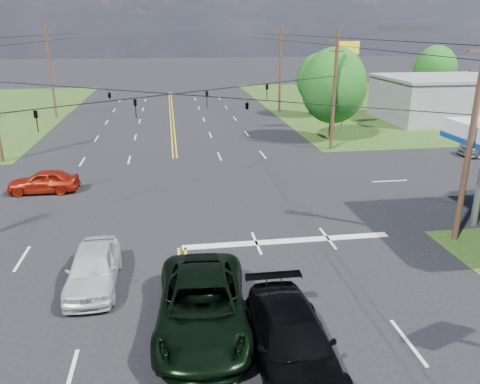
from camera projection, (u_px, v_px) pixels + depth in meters
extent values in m
plane|color=black|center=(178.00, 192.00, 29.04)|extent=(280.00, 280.00, 0.00)
cube|color=#224616|center=(429.00, 103.00, 63.85)|extent=(46.00, 48.00, 0.03)
cube|color=silver|center=(287.00, 241.00, 22.28)|extent=(10.00, 0.50, 0.02)
cube|color=slate|center=(448.00, 100.00, 51.21)|extent=(14.00, 10.00, 4.40)
cylinder|color=#3B2519|center=(470.00, 143.00, 20.91)|extent=(0.28, 0.28, 9.50)
cylinder|color=#3B2519|center=(334.00, 92.00, 37.70)|extent=(0.28, 0.28, 9.50)
cube|color=#3B2519|center=(338.00, 40.00, 36.39)|extent=(1.60, 0.12, 0.12)
cube|color=#3B2519|center=(337.00, 51.00, 36.66)|extent=(1.20, 0.10, 0.10)
cylinder|color=#3B2519|center=(51.00, 72.00, 51.66)|extent=(0.28, 0.28, 10.00)
cube|color=#3B2519|center=(46.00, 32.00, 50.27)|extent=(1.60, 0.12, 0.12)
cube|color=#3B2519|center=(47.00, 40.00, 50.54)|extent=(1.20, 0.10, 0.10)
cylinder|color=#3B2519|center=(280.00, 69.00, 55.34)|extent=(0.28, 0.28, 10.00)
cube|color=#3B2519|center=(281.00, 32.00, 53.95)|extent=(1.60, 0.12, 0.12)
cube|color=#3B2519|center=(281.00, 39.00, 54.22)|extent=(1.20, 0.10, 0.10)
imported|color=black|center=(37.00, 121.00, 22.12)|extent=(0.17, 0.21, 1.05)
imported|color=black|center=(136.00, 109.00, 25.60)|extent=(0.17, 0.21, 1.05)
imported|color=black|center=(207.00, 100.00, 28.88)|extent=(0.17, 0.21, 1.05)
imported|color=black|center=(267.00, 92.00, 32.36)|extent=(0.17, 0.21, 1.05)
imported|color=black|center=(109.00, 94.00, 29.12)|extent=(1.24, 0.26, 0.50)
imported|color=black|center=(247.00, 105.00, 25.18)|extent=(1.24, 0.26, 0.50)
cylinder|color=black|center=(406.00, 41.00, 26.07)|extent=(0.04, 100.00, 0.04)
cylinder|color=black|center=(405.00, 53.00, 26.26)|extent=(0.04, 100.00, 0.04)
cylinder|color=#3B2519|center=(331.00, 123.00, 41.67)|extent=(0.36, 0.36, 3.30)
ellipsoid|color=#16551A|center=(334.00, 86.00, 40.60)|extent=(5.70, 5.70, 6.60)
cylinder|color=#3B2519|center=(317.00, 104.00, 53.29)|extent=(0.36, 0.36, 2.86)
ellipsoid|color=#16551A|center=(319.00, 79.00, 52.36)|extent=(4.94, 4.94, 5.72)
cylinder|color=#3B2519|center=(432.00, 93.00, 61.33)|extent=(0.36, 0.36, 3.08)
ellipsoid|color=#16551A|center=(435.00, 70.00, 60.33)|extent=(5.32, 5.32, 6.16)
imported|color=black|center=(202.00, 305.00, 15.55)|extent=(3.44, 6.67, 1.80)
imported|color=black|center=(292.00, 341.00, 13.88)|extent=(2.35, 5.71, 1.65)
imported|color=silver|center=(93.00, 268.00, 18.18)|extent=(1.90, 4.66, 1.58)
imported|color=#A01D0B|center=(43.00, 181.00, 28.71)|extent=(4.19, 1.74, 1.42)
cylinder|color=#A5A5AA|center=(344.00, 88.00, 44.57)|extent=(0.20, 0.20, 8.49)
cube|color=yellow|center=(347.00, 48.00, 43.36)|extent=(2.35, 0.49, 1.17)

